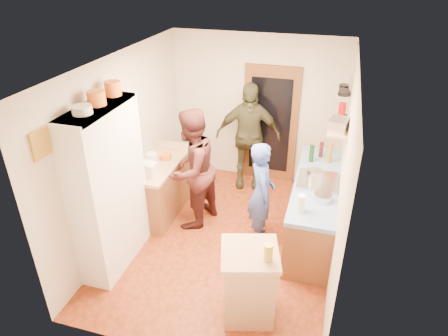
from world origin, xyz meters
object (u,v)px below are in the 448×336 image
at_px(hutch_body, 109,189).
at_px(island_base, 249,285).
at_px(person_left, 195,169).
at_px(person_hob, 264,194).
at_px(person_back, 249,136).
at_px(right_counter_base, 314,209).

bearing_deg(hutch_body, island_base, -12.85).
bearing_deg(person_left, hutch_body, -17.43).
xyz_separation_m(hutch_body, island_base, (1.93, -0.44, -0.67)).
distance_m(hutch_body, island_base, 2.09).
height_order(hutch_body, island_base, hutch_body).
distance_m(person_hob, person_back, 1.58).
bearing_deg(person_back, hutch_body, -130.09).
distance_m(right_counter_base, person_back, 1.77).
bearing_deg(island_base, hutch_body, 167.15).
relative_size(hutch_body, person_back, 1.17).
distance_m(island_base, person_left, 2.01).
relative_size(person_hob, person_left, 0.83).
height_order(hutch_body, person_hob, hutch_body).
height_order(hutch_body, person_back, hutch_body).
bearing_deg(right_counter_base, island_base, -108.28).
xyz_separation_m(hutch_body, person_hob, (1.80, 0.96, -0.34)).
height_order(island_base, person_back, person_back).
distance_m(right_counter_base, person_hob, 0.85).
distance_m(hutch_body, right_counter_base, 2.90).
height_order(person_left, person_back, person_back).
xyz_separation_m(person_hob, person_back, (-0.56, 1.47, 0.18)).
bearing_deg(person_hob, right_counter_base, -83.65).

